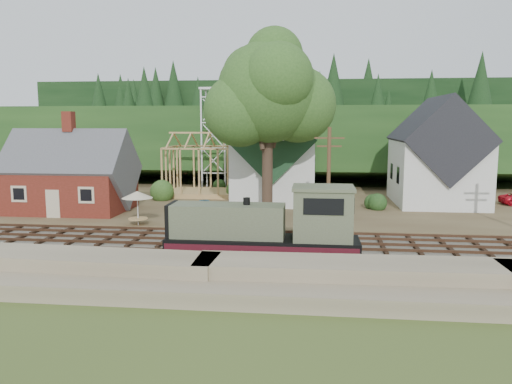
# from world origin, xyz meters

# --- Properties ---
(ground) EXTENTS (140.00, 140.00, 0.00)m
(ground) POSITION_xyz_m (0.00, 0.00, 0.00)
(ground) COLOR #384C1E
(ground) RESTS_ON ground
(embankment) EXTENTS (64.00, 5.00, 1.60)m
(embankment) POSITION_xyz_m (0.00, -8.50, 0.00)
(embankment) COLOR #7F7259
(embankment) RESTS_ON ground
(railroad_bed) EXTENTS (64.00, 11.00, 0.16)m
(railroad_bed) POSITION_xyz_m (0.00, 0.00, 0.08)
(railroad_bed) COLOR #726B5B
(railroad_bed) RESTS_ON ground
(village_flat) EXTENTS (64.00, 26.00, 0.30)m
(village_flat) POSITION_xyz_m (0.00, 18.00, 0.15)
(village_flat) COLOR brown
(village_flat) RESTS_ON ground
(hillside) EXTENTS (70.00, 28.96, 12.74)m
(hillside) POSITION_xyz_m (0.00, 42.00, 0.00)
(hillside) COLOR #1E3F19
(hillside) RESTS_ON ground
(ridge) EXTENTS (80.00, 20.00, 12.00)m
(ridge) POSITION_xyz_m (0.00, 58.00, 0.00)
(ridge) COLOR black
(ridge) RESTS_ON ground
(depot) EXTENTS (10.80, 7.41, 9.00)m
(depot) POSITION_xyz_m (-16.00, 11.00, 3.21)
(depot) COLOR #561F13
(depot) RESTS_ON village_flat
(church) EXTENTS (8.40, 15.17, 13.00)m
(church) POSITION_xyz_m (2.00, 19.68, 5.18)
(church) COLOR silver
(church) RESTS_ON village_flat
(farmhouse) EXTENTS (8.40, 10.80, 10.60)m
(farmhouse) POSITION_xyz_m (18.00, 19.00, 4.87)
(farmhouse) COLOR silver
(farmhouse) RESTS_ON village_flat
(timber_frame) EXTENTS (8.20, 6.20, 6.99)m
(timber_frame) POSITION_xyz_m (-6.00, 22.00, 3.27)
(timber_frame) COLOR tan
(timber_frame) RESTS_ON village_flat
(lattice_tower) EXTENTS (3.20, 3.20, 12.12)m
(lattice_tower) POSITION_xyz_m (-6.00, 28.00, 10.03)
(lattice_tower) COLOR silver
(lattice_tower) RESTS_ON village_flat
(big_tree) EXTENTS (10.90, 8.40, 14.70)m
(big_tree) POSITION_xyz_m (2.17, 10.08, 10.22)
(big_tree) COLOR #38281E
(big_tree) RESTS_ON village_flat
(telegraph_pole_near) EXTENTS (2.20, 0.28, 8.00)m
(telegraph_pole_near) POSITION_xyz_m (7.00, 5.20, 4.25)
(telegraph_pole_near) COLOR #4C331E
(telegraph_pole_near) RESTS_ON ground
(locomotive) EXTENTS (11.23, 2.81, 4.52)m
(locomotive) POSITION_xyz_m (3.33, -3.00, 2.02)
(locomotive) COLOR black
(locomotive) RESTS_ON railroad_bed
(car_blue) EXTENTS (2.59, 3.60, 1.14)m
(car_blue) POSITION_xyz_m (-3.72, 11.57, 0.87)
(car_blue) COLOR teal
(car_blue) RESTS_ON village_flat
(car_green) EXTENTS (3.56, 1.41, 1.15)m
(car_green) POSITION_xyz_m (-21.73, 12.79, 0.88)
(car_green) COLOR gray
(car_green) RESTS_ON village_flat
(patio_set) EXTENTS (2.42, 2.42, 2.69)m
(patio_set) POSITION_xyz_m (-7.84, 5.50, 2.59)
(patio_set) COLOR silver
(patio_set) RESTS_ON village_flat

